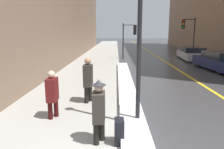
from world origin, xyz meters
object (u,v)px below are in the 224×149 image
(pedestrian_nearside, at_px, (52,92))
(rolling_suitcase, at_px, (119,132))
(lamp_post, at_px, (140,9))
(parked_car_silver, at_px, (192,54))
(traffic_light_far, at_px, (187,29))
(pedestrian_in_fedora, at_px, (99,109))
(parked_car_navy, at_px, (220,61))
(traffic_light_near, at_px, (131,33))
(pedestrian_in_glasses, at_px, (88,78))

(pedestrian_nearside, bearing_deg, rolling_suitcase, 51.33)
(lamp_post, distance_m, parked_car_silver, 16.08)
(lamp_post, xyz_separation_m, pedestrian_nearside, (-2.50, 0.44, -2.33))
(traffic_light_far, distance_m, rolling_suitcase, 18.95)
(traffic_light_far, bearing_deg, pedestrian_in_fedora, 74.06)
(lamp_post, bearing_deg, pedestrian_nearside, 169.98)
(traffic_light_far, height_order, pedestrian_in_fedora, traffic_light_far)
(pedestrian_in_fedora, distance_m, parked_car_silver, 17.22)
(parked_car_navy, bearing_deg, rolling_suitcase, 140.16)
(pedestrian_nearside, bearing_deg, lamp_post, 78.68)
(lamp_post, relative_size, pedestrian_nearside, 3.62)
(traffic_light_near, relative_size, parked_car_silver, 0.68)
(rolling_suitcase, bearing_deg, traffic_light_far, 156.93)
(traffic_light_near, distance_m, pedestrian_in_glasses, 13.49)
(traffic_light_near, xyz_separation_m, pedestrian_in_glasses, (-2.38, -13.20, -1.46))
(traffic_light_near, xyz_separation_m, rolling_suitcase, (-1.29, -16.23, -2.08))
(lamp_post, bearing_deg, parked_car_silver, 66.17)
(pedestrian_nearside, bearing_deg, traffic_light_far, 149.42)
(traffic_light_near, height_order, rolling_suitcase, traffic_light_near)
(lamp_post, bearing_deg, traffic_light_far, 68.53)
(lamp_post, distance_m, pedestrian_in_fedora, 2.71)
(traffic_light_far, bearing_deg, rolling_suitcase, 75.42)
(rolling_suitcase, bearing_deg, lamp_post, 152.41)
(pedestrian_in_fedora, xyz_separation_m, parked_car_silver, (7.41, 15.54, -0.29))
(traffic_light_far, distance_m, pedestrian_in_glasses, 16.63)
(traffic_light_near, distance_m, pedestrian_nearside, 15.16)
(traffic_light_far, relative_size, pedestrian_nearside, 2.66)
(pedestrian_nearside, bearing_deg, pedestrian_in_glasses, 148.84)
(pedestrian_in_fedora, height_order, parked_car_silver, pedestrian_in_fedora)
(traffic_light_far, bearing_deg, traffic_light_near, 19.32)
(pedestrian_in_fedora, relative_size, rolling_suitcase, 1.61)
(traffic_light_near, height_order, parked_car_silver, traffic_light_near)
(traffic_light_far, height_order, pedestrian_in_glasses, traffic_light_far)
(parked_car_silver, bearing_deg, lamp_post, 160.88)
(traffic_light_far, relative_size, parked_car_silver, 0.80)
(pedestrian_nearside, distance_m, rolling_suitcase, 2.53)
(parked_car_navy, height_order, parked_car_silver, parked_car_navy)
(pedestrian_in_fedora, relative_size, pedestrian_nearside, 1.05)
(lamp_post, relative_size, parked_car_silver, 1.09)
(lamp_post, height_order, pedestrian_nearside, lamp_post)
(traffic_light_far, distance_m, parked_car_silver, 2.93)
(parked_car_navy, relative_size, rolling_suitcase, 4.90)
(traffic_light_near, bearing_deg, pedestrian_nearside, -100.25)
(rolling_suitcase, bearing_deg, pedestrian_nearside, -128.67)
(traffic_light_near, xyz_separation_m, parked_car_silver, (5.65, -0.64, -1.83))
(parked_car_navy, relative_size, parked_car_silver, 0.96)
(parked_car_silver, bearing_deg, traffic_light_far, 3.67)
(pedestrian_in_fedora, height_order, pedestrian_nearside, pedestrian_in_fedora)
(traffic_light_near, xyz_separation_m, pedestrian_in_fedora, (-1.76, -16.19, -1.55))
(parked_car_navy, bearing_deg, pedestrian_in_glasses, 125.76)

